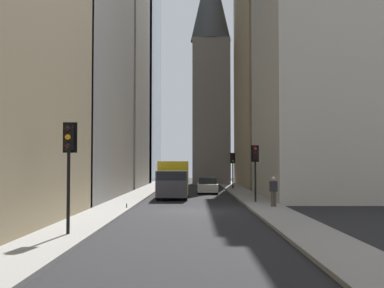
# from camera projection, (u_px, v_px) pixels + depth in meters

# --- Properties ---
(ground_plane) EXTENTS (135.00, 135.00, 0.00)m
(ground_plane) POSITION_uv_depth(u_px,v_px,m) (190.00, 211.00, 27.31)
(ground_plane) COLOR black
(sidewalk_right) EXTENTS (90.00, 2.20, 0.14)m
(sidewalk_right) POSITION_uv_depth(u_px,v_px,m) (110.00, 210.00, 27.34)
(sidewalk_right) COLOR gray
(sidewalk_right) RESTS_ON ground_plane
(sidewalk_left) EXTENTS (90.00, 2.20, 0.14)m
(sidewalk_left) POSITION_uv_depth(u_px,v_px,m) (271.00, 210.00, 27.29)
(sidewalk_left) COLOR gray
(sidewalk_left) RESTS_ON ground_plane
(building_left_midfar) EXTENTS (14.88, 10.50, 26.82)m
(building_left_midfar) POSITION_uv_depth(u_px,v_px,m) (326.00, 27.00, 38.69)
(building_left_midfar) COLOR #B7B2A5
(building_left_midfar) RESTS_ON ground_plane
(building_left_far) EXTENTS (19.02, 10.50, 31.59)m
(building_left_far) POSITION_uv_depth(u_px,v_px,m) (283.00, 52.00, 57.66)
(building_left_far) COLOR #9E8966
(building_left_far) RESTS_ON ground_plane
(building_right_midfar) EXTENTS (19.00, 10.50, 28.89)m
(building_right_midfar) POSITION_uv_depth(u_px,v_px,m) (54.00, 10.00, 37.66)
(building_right_midfar) COLOR gray
(building_right_midfar) RESTS_ON ground_plane
(building_right_far) EXTENTS (18.06, 10.50, 31.73)m
(building_right_far) POSITION_uv_depth(u_px,v_px,m) (103.00, 52.00, 57.92)
(building_right_far) COLOR gray
(building_right_far) RESTS_ON ground_plane
(church_spire) EXTENTS (5.36, 5.36, 30.88)m
(church_spire) POSITION_uv_depth(u_px,v_px,m) (211.00, 63.00, 65.20)
(church_spire) COLOR gray
(church_spire) RESTS_ON ground_plane
(delivery_truck) EXTENTS (6.46, 2.25, 2.84)m
(delivery_truck) POSITION_uv_depth(u_px,v_px,m) (173.00, 179.00, 37.73)
(delivery_truck) COLOR yellow
(delivery_truck) RESTS_ON ground_plane
(sedan_white) EXTENTS (4.30, 1.78, 1.42)m
(sedan_white) POSITION_uv_depth(u_px,v_px,m) (207.00, 186.00, 44.23)
(sedan_white) COLOR silver
(sedan_white) RESTS_ON ground_plane
(traffic_light_foreground) EXTENTS (0.43, 0.52, 3.98)m
(traffic_light_foreground) POSITION_uv_depth(u_px,v_px,m) (69.00, 151.00, 17.50)
(traffic_light_foreground) COLOR black
(traffic_light_foreground) RESTS_ON sidewalk_right
(traffic_light_midblock) EXTENTS (0.43, 0.52, 3.74)m
(traffic_light_midblock) POSITION_uv_depth(u_px,v_px,m) (255.00, 160.00, 32.44)
(traffic_light_midblock) COLOR black
(traffic_light_midblock) RESTS_ON sidewalk_left
(traffic_light_far_junction) EXTENTS (0.43, 0.52, 3.68)m
(traffic_light_far_junction) POSITION_uv_depth(u_px,v_px,m) (233.00, 162.00, 50.97)
(traffic_light_far_junction) COLOR black
(traffic_light_far_junction) RESTS_ON sidewalk_left
(pedestrian) EXTENTS (0.26, 0.44, 1.75)m
(pedestrian) POSITION_uv_depth(u_px,v_px,m) (273.00, 190.00, 28.71)
(pedestrian) COLOR #473D33
(pedestrian) RESTS_ON sidewalk_left
(discarded_bottle) EXTENTS (0.07, 0.07, 0.27)m
(discarded_bottle) POSITION_uv_depth(u_px,v_px,m) (127.00, 206.00, 27.94)
(discarded_bottle) COLOR #236033
(discarded_bottle) RESTS_ON sidewalk_right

